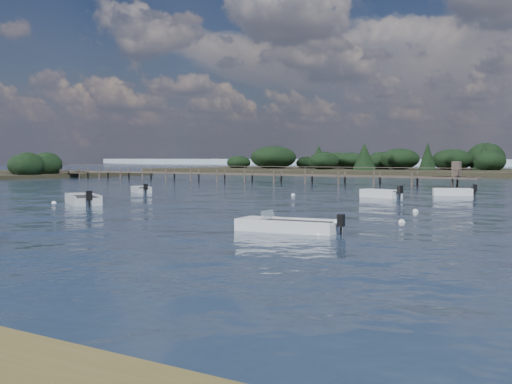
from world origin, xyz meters
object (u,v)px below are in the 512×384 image
Objects in this scene: tender_far_white at (381,195)px; tender_far_grey at (141,191)px; dinghy_mid_white_a at (288,228)px; dinghy_mid_grey at (83,201)px; tender_far_grey_b at (453,193)px; jetty at (248,174)px.

tender_far_white is 1.16× the size of tender_far_grey.
tender_far_grey is (-20.24, -5.08, -0.02)m from tender_far_white.
dinghy_mid_grey reaches higher than dinghy_mid_white_a.
tender_far_grey_b is at bearing 93.22° from dinghy_mid_white_a.
tender_far_white is 0.79× the size of dinghy_mid_white_a.
dinghy_mid_white_a is at bearing -17.77° from dinghy_mid_grey.
tender_far_white is at bearing 14.09° from tender_far_grey.
tender_far_grey_b is at bearing 23.87° from tender_far_grey.
dinghy_mid_grey is (-17.79, -22.88, 0.01)m from tender_far_grey_b.
tender_far_grey_b is (-1.64, 29.11, 0.03)m from dinghy_mid_white_a.
tender_far_white is 32.34m from jetty.
dinghy_mid_grey is at bearing 162.23° from dinghy_mid_white_a.
tender_far_grey_b is (24.12, 10.67, 0.02)m from tender_far_grey.
tender_far_white is at bearing 103.21° from dinghy_mid_white_a.
tender_far_grey_b is at bearing 55.24° from tender_far_white.
dinghy_mid_grey is at bearing -72.44° from jetty.
tender_far_grey is at bearing -165.91° from tender_far_white.
tender_far_grey_b is (3.88, 5.60, -0.01)m from tender_far_white.
tender_far_grey is 13.75m from dinghy_mid_grey.
tender_far_white is at bearing -37.58° from jetty.
jetty is at bearing 102.25° from tender_far_grey.
tender_far_grey is at bearing -156.13° from tender_far_grey_b.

